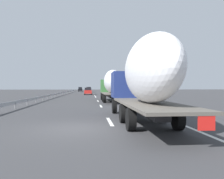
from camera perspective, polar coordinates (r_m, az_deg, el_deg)
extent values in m
plane|color=#38383A|center=(51.33, -6.17, -1.59)|extent=(260.00, 260.00, 0.00)
cube|color=white|center=(13.48, -0.54, -7.81)|extent=(3.20, 0.20, 0.01)
cube|color=white|center=(24.20, -2.73, -4.06)|extent=(3.20, 0.20, 0.01)
cube|color=white|center=(32.99, -3.45, -2.81)|extent=(3.20, 0.20, 0.01)
cube|color=white|center=(45.05, -3.99, -1.89)|extent=(3.20, 0.20, 0.01)
cube|color=white|center=(48.23, -4.08, -1.72)|extent=(3.20, 0.20, 0.01)
cube|color=white|center=(54.20, -4.23, -1.46)|extent=(3.20, 0.20, 0.01)
cube|color=white|center=(65.73, -4.44, -1.10)|extent=(3.20, 0.20, 0.01)
cube|color=white|center=(56.53, -0.52, -1.38)|extent=(110.00, 0.20, 0.01)
cube|color=#387038|center=(36.38, -0.80, 0.89)|extent=(2.40, 2.50, 1.90)
cube|color=black|center=(37.48, -0.94, 1.65)|extent=(0.08, 2.12, 0.80)
cube|color=#262628|center=(33.44, -0.39, -1.62)|extent=(10.95, 0.70, 0.24)
cube|color=#59544C|center=(30.46, 0.10, -0.96)|extent=(9.51, 2.50, 0.12)
ellipsoid|color=white|center=(30.29, 0.13, 1.97)|extent=(7.43, 2.20, 2.98)
cube|color=red|center=(25.86, 2.63, -1.77)|extent=(0.04, 0.56, 0.56)
cylinder|color=black|center=(36.34, -2.53, -1.68)|extent=(1.04, 0.30, 1.04)
cylinder|color=black|center=(36.51, 0.92, -1.67)|extent=(1.04, 0.30, 1.04)
cylinder|color=black|center=(31.60, -2.10, -2.02)|extent=(1.04, 0.35, 1.04)
cylinder|color=black|center=(31.80, 1.87, -2.01)|extent=(1.04, 0.35, 1.04)
cylinder|color=black|center=(29.20, -1.82, -2.24)|extent=(1.04, 0.35, 1.04)
cylinder|color=black|center=(29.42, 2.46, -2.22)|extent=(1.04, 0.35, 1.04)
cube|color=navy|center=(17.68, 4.13, 1.17)|extent=(2.40, 2.50, 1.90)
cube|color=black|center=(18.78, 3.57, 2.66)|extent=(0.08, 2.12, 0.80)
cube|color=#262628|center=(14.86, 6.00, -4.44)|extent=(10.77, 0.70, 0.24)
cube|color=#59544C|center=(11.98, 8.79, -3.41)|extent=(9.30, 2.50, 0.12)
ellipsoid|color=white|center=(11.69, 9.17, 4.88)|extent=(7.38, 2.20, 3.30)
cube|color=red|center=(7.92, 22.04, -7.27)|extent=(0.04, 0.56, 0.56)
cylinder|color=black|center=(17.59, 0.58, -4.14)|extent=(1.04, 0.30, 1.04)
cylinder|color=black|center=(17.96, 7.60, -4.05)|extent=(1.04, 0.30, 1.04)
cylinder|color=black|center=(13.00, 2.74, -5.83)|extent=(1.04, 0.35, 1.04)
cylinder|color=black|center=(13.48, 12.08, -5.61)|extent=(1.04, 0.35, 1.04)
cylinder|color=black|center=(10.65, 4.59, -7.27)|extent=(1.04, 0.35, 1.04)
cylinder|color=black|center=(11.24, 15.79, -6.87)|extent=(1.04, 0.35, 1.04)
cube|color=#28479E|center=(88.20, -5.71, -0.18)|extent=(4.55, 1.77, 0.84)
cube|color=black|center=(87.85, -5.71, 0.36)|extent=(2.50, 1.55, 0.83)
cylinder|color=black|center=(89.63, -6.21, -0.44)|extent=(0.64, 0.22, 0.64)
cylinder|color=black|center=(89.62, -5.21, -0.44)|extent=(0.64, 0.22, 0.64)
cylinder|color=black|center=(86.80, -6.23, -0.47)|extent=(0.64, 0.22, 0.64)
cylinder|color=black|center=(86.80, -5.20, -0.47)|extent=(0.64, 0.22, 0.64)
cube|color=black|center=(100.80, -7.74, -0.08)|extent=(4.17, 1.72, 0.84)
cube|color=black|center=(100.48, -7.74, 0.38)|extent=(2.30, 1.52, 0.78)
cylinder|color=black|center=(102.14, -8.13, -0.31)|extent=(0.64, 0.22, 0.64)
cylinder|color=black|center=(102.08, -7.28, -0.31)|extent=(0.64, 0.22, 0.64)
cylinder|color=black|center=(99.55, -8.20, -0.33)|extent=(0.64, 0.22, 0.64)
cylinder|color=black|center=(99.49, -7.33, -0.33)|extent=(0.64, 0.22, 0.64)
cube|color=white|center=(72.34, -5.78, -0.36)|extent=(4.27, 1.74, 0.84)
cube|color=black|center=(72.01, -5.78, 0.22)|extent=(2.35, 1.53, 0.61)
cylinder|color=black|center=(73.68, -6.37, -0.67)|extent=(0.64, 0.22, 0.64)
cylinder|color=black|center=(73.67, -5.17, -0.67)|extent=(0.64, 0.22, 0.64)
cylinder|color=black|center=(71.03, -6.40, -0.72)|extent=(0.64, 0.22, 0.64)
cylinder|color=black|center=(71.02, -5.16, -0.71)|extent=(0.64, 0.22, 0.64)
cube|color=red|center=(60.15, -5.87, -0.56)|extent=(4.67, 1.85, 0.84)
cube|color=black|center=(59.79, -5.87, 0.15)|extent=(2.57, 1.63, 0.66)
cylinder|color=black|center=(61.62, -6.62, -0.92)|extent=(0.64, 0.22, 0.64)
cylinder|color=black|center=(61.61, -5.09, -0.92)|extent=(0.64, 0.22, 0.64)
cylinder|color=black|center=(58.72, -6.68, -1.00)|extent=(0.64, 0.22, 0.64)
cylinder|color=black|center=(58.71, -5.07, -1.00)|extent=(0.64, 0.22, 0.64)
cylinder|color=gray|center=(57.77, 0.56, -0.04)|extent=(0.10, 0.10, 2.61)
cube|color=#2D569E|center=(57.77, 0.56, 1.60)|extent=(0.06, 0.90, 0.70)
cylinder|color=#472D19|center=(96.37, 1.50, -0.04)|extent=(0.40, 0.40, 1.72)
cone|color=#194C1E|center=(96.39, 1.50, 1.97)|extent=(3.03, 3.03, 5.03)
cylinder|color=#472D19|center=(85.15, 2.47, -0.21)|extent=(0.29, 0.29, 1.48)
cone|color=#194C1E|center=(85.16, 2.47, 1.93)|extent=(2.41, 2.41, 4.87)
cylinder|color=#472D19|center=(83.95, 1.59, -0.22)|extent=(0.33, 0.33, 1.49)
cone|color=#194C1E|center=(83.97, 1.59, 2.01)|extent=(3.86, 3.86, 5.04)
cylinder|color=#472D19|center=(42.33, 6.95, -1.16)|extent=(0.36, 0.36, 1.33)
cone|color=#1E5B23|center=(42.37, 6.96, 3.78)|extent=(2.70, 2.70, 5.97)
cube|color=#9EA0A5|center=(54.71, -12.43, -0.83)|extent=(94.00, 0.06, 0.32)
cube|color=slate|center=(22.66, -22.57, -3.68)|extent=(0.10, 0.10, 0.60)
cube|color=slate|center=(26.58, -19.97, -3.04)|extent=(0.10, 0.10, 0.60)
cube|color=slate|center=(30.55, -18.04, -2.56)|extent=(0.10, 0.10, 0.60)
cube|color=slate|center=(34.54, -16.56, -2.19)|extent=(0.10, 0.10, 0.60)
cube|color=slate|center=(38.56, -15.39, -1.89)|extent=(0.10, 0.10, 0.60)
cube|color=slate|center=(42.58, -14.44, -1.66)|extent=(0.10, 0.10, 0.60)
cube|color=slate|center=(46.62, -13.65, -1.46)|extent=(0.10, 0.10, 0.60)
cube|color=slate|center=(50.67, -12.99, -1.29)|extent=(0.10, 0.10, 0.60)
cube|color=slate|center=(54.72, -12.43, -1.15)|extent=(0.10, 0.10, 0.60)
cube|color=slate|center=(58.78, -11.94, -1.02)|extent=(0.10, 0.10, 0.60)
cube|color=slate|center=(62.84, -11.52, -0.92)|extent=(0.10, 0.10, 0.60)
cube|color=slate|center=(66.90, -11.15, -0.82)|extent=(0.10, 0.10, 0.60)
cube|color=slate|center=(70.97, -10.82, -0.74)|extent=(0.10, 0.10, 0.60)
cube|color=slate|center=(75.04, -10.53, -0.67)|extent=(0.10, 0.10, 0.60)
cube|color=slate|center=(79.11, -10.27, -0.60)|extent=(0.10, 0.10, 0.60)
cube|color=slate|center=(83.18, -10.03, -0.54)|extent=(0.10, 0.10, 0.60)
cube|color=slate|center=(87.25, -9.81, -0.49)|extent=(0.10, 0.10, 0.60)
cube|color=slate|center=(91.33, -9.62, -0.44)|extent=(0.10, 0.10, 0.60)
cube|color=slate|center=(95.40, -9.44, -0.39)|extent=(0.10, 0.10, 0.60)
cube|color=slate|center=(99.48, -9.28, -0.35)|extent=(0.10, 0.10, 0.60)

